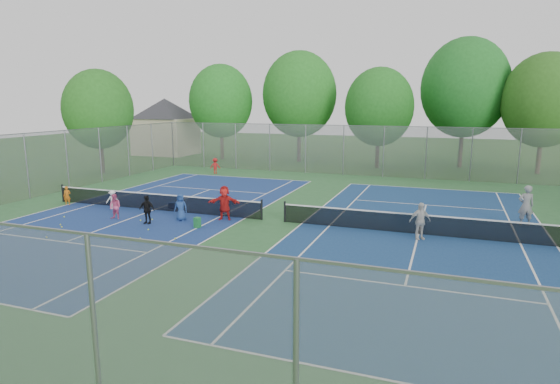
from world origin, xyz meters
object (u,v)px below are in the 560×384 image
at_px(net_left, 154,202).
at_px(ball_hopper, 197,223).
at_px(ball_crate, 173,205).
at_px(net_right, 419,225).
at_px(instructor, 526,206).

xyz_separation_m(net_left, ball_hopper, (4.09, -2.43, -0.20)).
relative_size(net_left, ball_crate, 32.35).
bearing_deg(ball_crate, net_right, -3.13).
distance_m(net_left, ball_crate, 1.06).
distance_m(net_left, net_right, 14.00).
xyz_separation_m(net_right, instructor, (4.68, 3.34, 0.53)).
distance_m(ball_hopper, instructor, 15.70).
bearing_deg(net_right, net_left, 180.00).
xyz_separation_m(net_right, ball_crate, (-13.27, 0.72, -0.28)).
bearing_deg(net_right, ball_crate, 176.87).
bearing_deg(net_left, instructor, 10.13).
bearing_deg(ball_crate, instructor, 8.27).
bearing_deg(instructor, net_left, -2.24).
height_order(ball_crate, instructor, instructor).
height_order(net_left, net_right, same).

